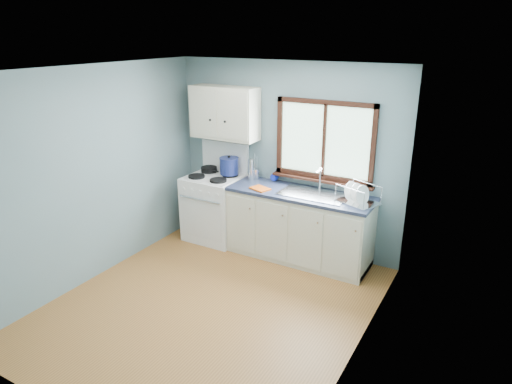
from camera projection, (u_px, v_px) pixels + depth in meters
The scene contains 19 objects.
floor at pixel (212, 306), 5.00m from camera, with size 3.20×3.60×0.02m, color #9F652E.
ceiling at pixel (203, 69), 4.16m from camera, with size 3.20×3.60×0.02m, color white.
wall_back at pixel (286, 157), 6.06m from camera, with size 3.20×0.02×2.50m, color slate.
wall_front at pixel (53, 279), 3.10m from camera, with size 3.20×0.02×2.50m, color slate.
wall_left at pixel (95, 175), 5.33m from camera, with size 0.02×3.60×2.50m, color slate.
wall_right at pixel (364, 231), 3.83m from camera, with size 0.02×3.60×2.50m, color slate.
gas_range at pixel (215, 206), 6.48m from camera, with size 0.76×0.69×1.36m.
base_cabinets at pixel (299, 229), 5.92m from camera, with size 1.85×0.60×0.88m.
countertop at pixel (300, 194), 5.75m from camera, with size 1.89×0.64×0.04m, color #1D2439.
sink at pixel (313, 199), 5.68m from camera, with size 0.84×0.46×0.44m.
window at pixel (324, 146), 5.71m from camera, with size 1.36×0.10×1.03m.
upper_cabinets at pixel (224, 113), 6.12m from camera, with size 0.95×0.35×0.70m.
skillet at pixel (209, 168), 6.51m from camera, with size 0.36×0.29×0.05m.
stockpot at pixel (229, 166), 6.31m from camera, with size 0.33×0.33×0.26m.
utensil_crock at pixel (256, 174), 6.24m from camera, with size 0.12×0.12×0.35m.
thermos at pixel (251, 169), 6.17m from camera, with size 0.07×0.07×0.30m, color silver.
soap_bottle at pixel (273, 172), 6.11m from camera, with size 0.10×0.10×0.26m, color #1227C4.
dish_towel at pixel (260, 189), 5.85m from camera, with size 0.24×0.18×0.02m, color #CB5010.
dish_rack at pixel (357, 198), 5.38m from camera, with size 0.54×0.48×0.23m.
Camera 1 is at (2.55, -3.49, 2.84)m, focal length 32.00 mm.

